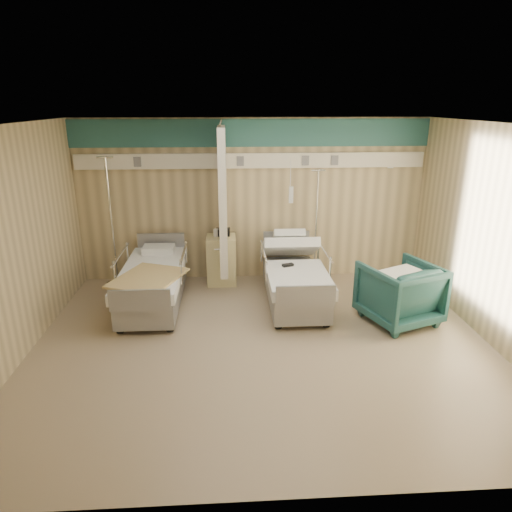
# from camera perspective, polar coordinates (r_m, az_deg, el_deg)

# --- Properties ---
(ground) EXTENTS (6.00, 5.00, 0.00)m
(ground) POSITION_cam_1_polar(r_m,az_deg,el_deg) (6.15, 0.79, -10.92)
(ground) COLOR #9D876C
(ground) RESTS_ON ground
(room_walls) EXTENTS (6.04, 5.04, 2.82)m
(room_walls) POSITION_cam_1_polar(r_m,az_deg,el_deg) (5.72, 0.37, 6.82)
(room_walls) COLOR tan
(room_walls) RESTS_ON ground
(bed_right) EXTENTS (1.00, 2.16, 0.63)m
(bed_right) POSITION_cam_1_polar(r_m,az_deg,el_deg) (7.24, 4.78, -3.47)
(bed_right) COLOR white
(bed_right) RESTS_ON ground
(bed_left) EXTENTS (1.00, 2.16, 0.63)m
(bed_left) POSITION_cam_1_polar(r_m,az_deg,el_deg) (7.27, -12.70, -3.80)
(bed_left) COLOR white
(bed_left) RESTS_ON ground
(bedside_cabinet) EXTENTS (0.50, 0.48, 0.85)m
(bedside_cabinet) POSITION_cam_1_polar(r_m,az_deg,el_deg) (7.97, -4.32, -0.48)
(bedside_cabinet) COLOR beige
(bedside_cabinet) RESTS_ON ground
(visitor_armchair) EXTENTS (1.23, 1.24, 0.88)m
(visitor_armchair) POSITION_cam_1_polar(r_m,az_deg,el_deg) (6.87, 17.49, -4.42)
(visitor_armchair) COLOR #1E4C4B
(visitor_armchair) RESTS_ON ground
(waffle_blanket) EXTENTS (0.77, 0.74, 0.07)m
(waffle_blanket) POSITION_cam_1_polar(r_m,az_deg,el_deg) (6.67, 18.32, -0.83)
(waffle_blanket) COLOR silver
(waffle_blanket) RESTS_ON visitor_armchair
(iv_stand_right) EXTENTS (0.35, 0.35, 1.97)m
(iv_stand_right) POSITION_cam_1_polar(r_m,az_deg,el_deg) (8.17, 7.33, -0.28)
(iv_stand_right) COLOR silver
(iv_stand_right) RESTS_ON ground
(iv_stand_left) EXTENTS (0.40, 0.40, 2.21)m
(iv_stand_left) POSITION_cam_1_polar(r_m,az_deg,el_deg) (8.23, -17.14, -0.46)
(iv_stand_left) COLOR silver
(iv_stand_left) RESTS_ON ground
(call_remote) EXTENTS (0.19, 0.13, 0.04)m
(call_remote) POSITION_cam_1_polar(r_m,az_deg,el_deg) (7.06, 4.00, -1.13)
(call_remote) COLOR black
(call_remote) RESTS_ON bed_right
(tan_blanket) EXTENTS (1.14, 1.26, 0.04)m
(tan_blanket) POSITION_cam_1_polar(r_m,az_deg,el_deg) (6.72, -13.33, -2.68)
(tan_blanket) COLOR tan
(tan_blanket) RESTS_ON bed_left
(toiletry_bag) EXTENTS (0.24, 0.16, 0.13)m
(toiletry_bag) POSITION_cam_1_polar(r_m,az_deg,el_deg) (7.88, -4.15, 3.01)
(toiletry_bag) COLOR black
(toiletry_bag) RESTS_ON bedside_cabinet
(white_cup) EXTENTS (0.11, 0.11, 0.13)m
(white_cup) POSITION_cam_1_polar(r_m,az_deg,el_deg) (7.85, -5.01, 2.93)
(white_cup) COLOR white
(white_cup) RESTS_ON bedside_cabinet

